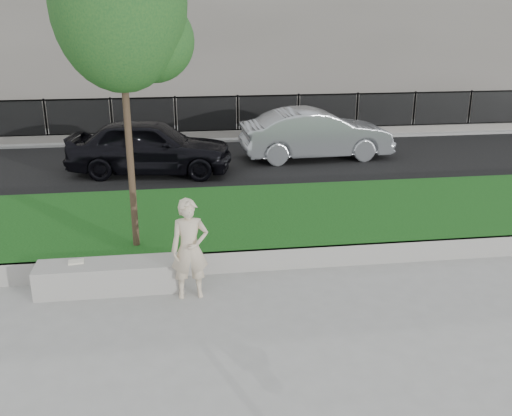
{
  "coord_description": "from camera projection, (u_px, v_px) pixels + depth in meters",
  "views": [
    {
      "loc": [
        -0.58,
        -8.18,
        4.42
      ],
      "look_at": [
        0.74,
        1.2,
        1.14
      ],
      "focal_mm": 40.0,
      "sensor_mm": 36.0,
      "label": 1
    }
  ],
  "objects": [
    {
      "name": "grass_bank",
      "position": [
        209.0,
        224.0,
        11.92
      ],
      "size": [
        34.0,
        4.0,
        0.4
      ],
      "primitive_type": "cube",
      "color": "#0C330D",
      "rests_on": "ground"
    },
    {
      "name": "iron_fence",
      "position": [
        193.0,
        126.0,
        20.22
      ],
      "size": [
        32.0,
        0.3,
        1.5
      ],
      "color": "slate",
      "rests_on": "far_pavement"
    },
    {
      "name": "book",
      "position": [
        76.0,
        262.0,
        9.39
      ],
      "size": [
        0.26,
        0.21,
        0.03
      ],
      "primitive_type": "cube",
      "rotation": [
        0.0,
        0.0,
        0.12
      ],
      "color": "#EBE7CB",
      "rests_on": "stone_bench"
    },
    {
      "name": "car_dark",
      "position": [
        150.0,
        146.0,
        16.0
      ],
      "size": [
        4.79,
        2.5,
        1.55
      ],
      "primitive_type": "imported",
      "rotation": [
        0.0,
        0.0,
        1.42
      ],
      "color": "black",
      "rests_on": "street"
    },
    {
      "name": "stone_bench",
      "position": [
        111.0,
        276.0,
        9.46
      ],
      "size": [
        2.41,
        0.6,
        0.49
      ],
      "primitive_type": "cube",
      "color": "gray",
      "rests_on": "ground"
    },
    {
      "name": "car_silver",
      "position": [
        316.0,
        134.0,
        17.68
      ],
      "size": [
        4.72,
        1.86,
        1.53
      ],
      "primitive_type": "imported",
      "rotation": [
        0.0,
        0.0,
        1.62
      ],
      "color": "#93979B",
      "rests_on": "street"
    },
    {
      "name": "far_pavement",
      "position": [
        193.0,
        134.0,
        21.32
      ],
      "size": [
        34.0,
        3.0,
        0.12
      ],
      "primitive_type": "cube",
      "color": "gray",
      "rests_on": "ground"
    },
    {
      "name": "grass_kerb",
      "position": [
        216.0,
        263.0,
        10.08
      ],
      "size": [
        34.0,
        0.08,
        0.4
      ],
      "primitive_type": "cube",
      "color": "gray",
      "rests_on": "ground"
    },
    {
      "name": "young_tree",
      "position": [
        125.0,
        10.0,
        9.08
      ],
      "size": [
        2.27,
        2.17,
        5.55
      ],
      "color": "#38281C",
      "rests_on": "grass_bank"
    },
    {
      "name": "man",
      "position": [
        190.0,
        249.0,
        9.08
      ],
      "size": [
        0.62,
        0.42,
        1.66
      ],
      "primitive_type": "imported",
      "rotation": [
        0.0,
        0.0,
        0.04
      ],
      "color": "beige",
      "rests_on": "ground"
    },
    {
      "name": "street",
      "position": [
        198.0,
        166.0,
        17.12
      ],
      "size": [
        34.0,
        7.0,
        0.04
      ],
      "primitive_type": "cube",
      "color": "black",
      "rests_on": "ground"
    },
    {
      "name": "ground",
      "position": [
        221.0,
        301.0,
        9.17
      ],
      "size": [
        90.0,
        90.0,
        0.0
      ],
      "primitive_type": "plane",
      "color": "gray",
      "rests_on": "ground"
    }
  ]
}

